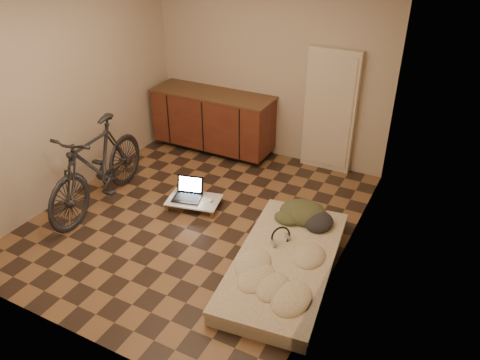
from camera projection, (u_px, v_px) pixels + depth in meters
The scene contains 10 objects.
room_shell at pixel (191, 117), 4.98m from camera, with size 3.50×4.00×2.60m.
cabinets at pixel (213, 121), 7.00m from camera, with size 1.84×0.62×0.91m.
appliance_panel at pixel (330, 111), 6.31m from camera, with size 0.70×0.10×1.70m, color beige.
bicycle at pixel (97, 162), 5.59m from camera, with size 0.54×1.85×1.20m, color black.
futon at pixel (285, 263), 4.78m from camera, with size 1.17×2.07×0.17m.
clothing_pile at pixel (307, 210), 5.26m from camera, with size 0.58×0.48×0.23m, color #3D4125, non-canonical shape.
headphones at pixel (281, 236), 4.90m from camera, with size 0.25×0.23×0.16m, color black, non-canonical shape.
lap_desk at pixel (194, 200), 5.79m from camera, with size 0.71×0.54×0.11m.
laptop at pixel (188, 193), 5.82m from camera, with size 0.40×0.38×0.23m.
mouse at pixel (211, 200), 5.74m from camera, with size 0.05×0.09×0.03m, color silver.
Camera 1 is at (2.60, -3.88, 3.22)m, focal length 35.00 mm.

